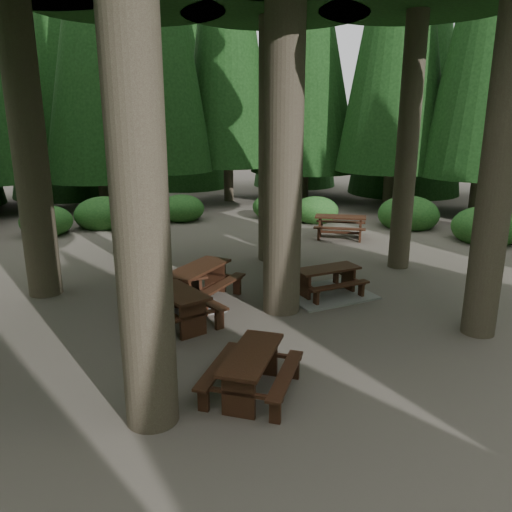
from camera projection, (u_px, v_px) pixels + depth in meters
name	position (u px, v px, depth m)	size (l,w,h in m)	color
ground	(252.00, 318.00, 11.04)	(80.00, 80.00, 0.00)	#595148
picnic_table_a	(327.00, 286.00, 12.42)	(2.17, 1.83, 0.70)	gray
picnic_table_b	(174.00, 301.00, 10.53)	(1.97, 2.23, 0.82)	#331A0F
picnic_table_c	(170.00, 297.00, 11.62)	(2.23, 1.89, 0.72)	gray
picnic_table_d	(340.00, 223.00, 18.33)	(2.35, 2.25, 0.79)	#331A0F
picnic_table_e	(252.00, 367.00, 7.89)	(2.09, 2.14, 0.72)	#331A0F
picnic_table_f	(198.00, 278.00, 11.99)	(2.48, 2.44, 0.84)	#331A0F
shrub_ring	(268.00, 287.00, 11.86)	(23.86, 24.64, 1.49)	#1F5B1F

